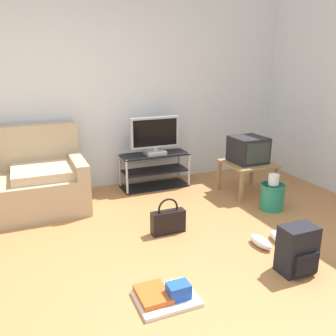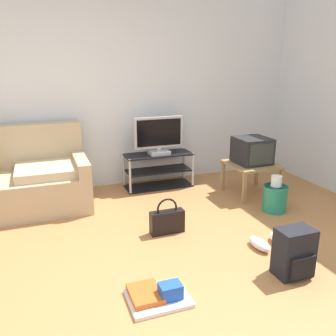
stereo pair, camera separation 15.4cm
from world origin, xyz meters
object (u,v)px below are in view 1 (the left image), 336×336
at_px(backpack, 297,250).
at_px(floor_tray, 165,295).
at_px(tv_stand, 155,170).
at_px(side_table, 248,166).
at_px(flat_tv, 155,136).
at_px(sneakers_pair, 270,240).
at_px(crt_tv, 248,150).
at_px(cleaning_bucket, 272,195).
at_px(handbag, 168,221).

bearing_deg(backpack, floor_tray, -168.32).
bearing_deg(tv_stand, side_table, -34.28).
height_order(flat_tv, side_table, flat_tv).
height_order(side_table, sneakers_pair, side_table).
bearing_deg(tv_stand, crt_tv, -33.66).
bearing_deg(cleaning_bucket, backpack, -120.12).
height_order(tv_stand, floor_tray, tv_stand).
xyz_separation_m(backpack, sneakers_pair, (0.10, 0.45, -0.15)).
distance_m(tv_stand, handbag, 1.40).
height_order(cleaning_bucket, sneakers_pair, cleaning_bucket).
distance_m(handbag, floor_tray, 1.06).
relative_size(backpack, sneakers_pair, 1.11).
distance_m(flat_tv, side_table, 1.27).
height_order(tv_stand, backpack, tv_stand).
distance_m(tv_stand, side_table, 1.24).
distance_m(backpack, handbag, 1.25).
relative_size(side_table, crt_tv, 1.41).
relative_size(flat_tv, handbag, 1.80).
relative_size(handbag, floor_tray, 0.85).
xyz_separation_m(tv_stand, side_table, (1.02, -0.70, 0.13)).
distance_m(crt_tv, floor_tray, 2.50).
bearing_deg(flat_tv, side_table, -33.42).
height_order(flat_tv, floor_tray, flat_tv).
height_order(flat_tv, backpack, flat_tv).
relative_size(tv_stand, backpack, 2.28).
bearing_deg(floor_tray, side_table, 41.58).
height_order(crt_tv, cleaning_bucket, crt_tv).
relative_size(backpack, handbag, 1.08).
height_order(flat_tv, cleaning_bucket, flat_tv).
relative_size(tv_stand, cleaning_bucket, 2.15).
xyz_separation_m(flat_tv, sneakers_pair, (0.43, -1.91, -0.67)).
bearing_deg(sneakers_pair, side_table, 64.39).
bearing_deg(floor_tray, backpack, -3.65).
bearing_deg(handbag, side_table, 24.93).
relative_size(side_table, handbag, 1.58).
xyz_separation_m(handbag, sneakers_pair, (0.80, -0.59, -0.09)).
distance_m(flat_tv, cleaning_bucket, 1.67).
relative_size(side_table, floor_tray, 1.34).
relative_size(crt_tv, floor_tray, 0.95).
distance_m(side_table, sneakers_pair, 1.41).
bearing_deg(backpack, tv_stand, 113.17).
bearing_deg(handbag, backpack, -56.21).
bearing_deg(tv_stand, floor_tray, -109.04).
bearing_deg(sneakers_pair, handbag, 143.45).
xyz_separation_m(tv_stand, handbag, (-0.37, -1.34, -0.10)).
distance_m(tv_stand, cleaning_bucket, 1.60).
height_order(backpack, handbag, backpack).
bearing_deg(flat_tv, sneakers_pair, -77.34).
bearing_deg(cleaning_bucket, tv_stand, 127.84).
relative_size(flat_tv, floor_tray, 1.53).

